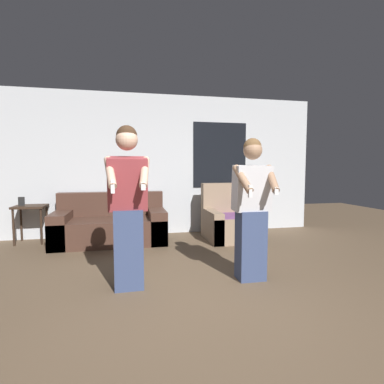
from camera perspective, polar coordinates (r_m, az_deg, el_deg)
name	(u,v)px	position (r m, az deg, el deg)	size (l,w,h in m)	color
ground_plane	(203,311)	(2.92, 2.19, -21.76)	(14.00, 14.00, 0.00)	brown
wall_back	(163,165)	(5.90, -5.61, 5.18)	(6.23, 0.07, 2.70)	silver
couch	(111,226)	(5.45, -15.17, -6.19)	(1.87, 0.98, 0.85)	#472D23
armchair	(229,222)	(5.53, 7.04, -5.62)	(0.86, 0.92, 1.00)	#937A60
side_table	(30,211)	(5.87, -28.45, -3.28)	(0.51, 0.45, 0.80)	#332319
person_left	(128,206)	(3.23, -12.11, -2.69)	(0.47, 0.49, 1.74)	#384770
person_right	(252,209)	(3.50, 11.29, -3.20)	(0.48, 0.47, 1.63)	#384770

